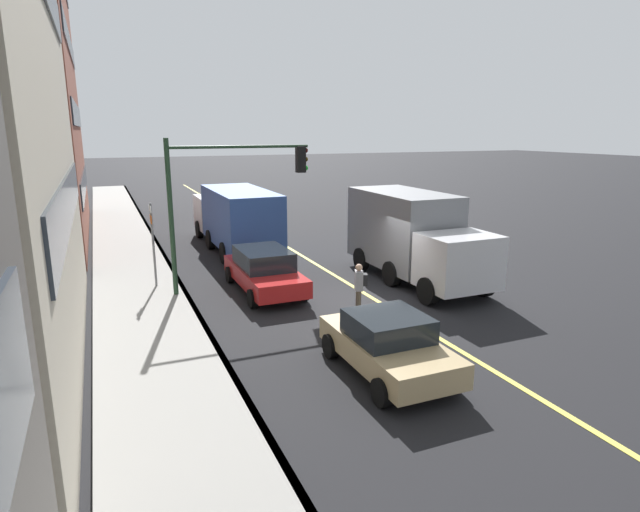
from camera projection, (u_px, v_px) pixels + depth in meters
ground at (371, 297)px, 17.42m from camera, size 200.00×200.00×0.00m
sidewalk_slab at (150, 325)px, 14.72m from camera, size 80.00×2.96×0.15m
curb_edge at (200, 319)px, 15.25m from camera, size 80.00×0.16×0.15m
lane_stripe_center at (371, 297)px, 17.42m from camera, size 80.00×0.16×0.01m
car_tan at (388, 344)px, 11.87m from camera, size 3.82×1.95×1.40m
car_red at (264, 270)px, 17.94m from camera, size 4.58×1.93×1.48m
truck_gray at (413, 235)px, 19.17m from camera, size 6.71×2.51×3.20m
truck_blue at (235, 217)px, 24.12m from camera, size 8.45×2.50×2.88m
pedestrian_with_backpack at (359, 286)px, 15.58m from camera, size 0.43×0.45×1.59m
traffic_light_mast at (229, 186)px, 17.22m from camera, size 0.28×4.81×5.21m
street_sign_post at (153, 240)px, 17.84m from camera, size 0.60×0.08×3.05m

